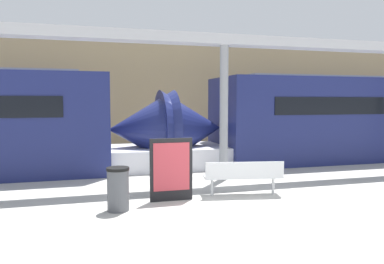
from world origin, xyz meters
name	(u,v)px	position (x,y,z in m)	size (l,w,h in m)	color
ground_plane	(242,216)	(0.00, 0.00, 0.00)	(60.00, 60.00, 0.00)	#B2AFA8
station_wall	(151,96)	(0.00, 10.66, 2.50)	(56.00, 0.20, 5.00)	tan
bench_near	(244,175)	(0.67, 1.46, 0.51)	(1.92, 0.77, 0.83)	silver
trash_bin	(118,189)	(-2.30, 1.00, 0.45)	(0.46, 0.46, 0.90)	#4C4F54
poster_board	(171,169)	(-1.09, 1.46, 0.72)	(0.97, 0.07, 1.42)	black
support_column_near	(224,113)	(0.86, 3.34, 1.90)	(0.24, 0.24, 3.81)	gray
canopy_beam	(224,40)	(0.86, 3.34, 3.95)	(28.00, 0.60, 0.28)	#B7B7BC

